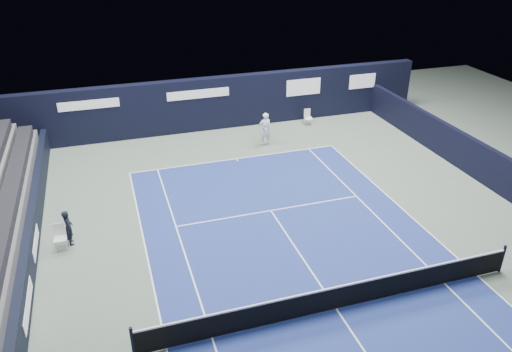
% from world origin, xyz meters
% --- Properties ---
extents(ground, '(48.00, 48.00, 0.00)m').
position_xyz_m(ground, '(0.00, 2.00, 0.00)').
color(ground, '#546459').
rests_on(ground, ground).
extents(court_surface, '(10.97, 23.77, 0.01)m').
position_xyz_m(court_surface, '(0.00, 0.00, 0.00)').
color(court_surface, navy).
rests_on(court_surface, ground).
extents(enclosure_wall_right, '(0.30, 22.00, 1.80)m').
position_xyz_m(enclosure_wall_right, '(10.50, 6.00, 0.90)').
color(enclosure_wall_right, black).
rests_on(enclosure_wall_right, ground).
extents(folding_chair_back_a, '(0.41, 0.40, 0.92)m').
position_xyz_m(folding_chair_back_a, '(5.55, 15.47, 0.52)').
color(folding_chair_back_a, white).
rests_on(folding_chair_back_a, ground).
extents(folding_chair_back_b, '(0.45, 0.44, 0.86)m').
position_xyz_m(folding_chair_back_b, '(5.48, 15.27, 0.49)').
color(folding_chair_back_b, white).
rests_on(folding_chair_back_b, ground).
extents(line_judge_chair, '(0.47, 0.46, 1.05)m').
position_xyz_m(line_judge_chair, '(-8.51, 6.25, 0.60)').
color(line_judge_chair, white).
rests_on(line_judge_chair, ground).
extents(line_judge, '(0.45, 0.59, 1.46)m').
position_xyz_m(line_judge, '(-8.18, 6.48, 0.73)').
color(line_judge, black).
rests_on(line_judge, ground).
extents(court_markings, '(11.03, 23.83, 0.00)m').
position_xyz_m(court_markings, '(0.00, 0.00, 0.01)').
color(court_markings, white).
rests_on(court_markings, court_surface).
extents(tennis_net, '(12.90, 0.10, 1.10)m').
position_xyz_m(tennis_net, '(0.00, 0.00, 0.51)').
color(tennis_net, black).
rests_on(tennis_net, ground).
extents(back_sponsor_wall, '(26.00, 0.63, 3.10)m').
position_xyz_m(back_sponsor_wall, '(0.01, 16.50, 1.55)').
color(back_sponsor_wall, black).
rests_on(back_sponsor_wall, ground).
extents(side_barrier_left, '(0.33, 22.00, 1.20)m').
position_xyz_m(side_barrier_left, '(-9.50, 5.97, 0.60)').
color(side_barrier_left, black).
rests_on(side_barrier_left, ground).
extents(tennis_player, '(0.68, 0.84, 1.86)m').
position_xyz_m(tennis_player, '(2.04, 13.23, 0.93)').
color(tennis_player, white).
rests_on(tennis_player, ground).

